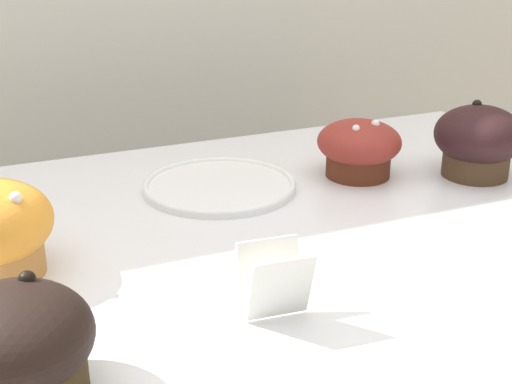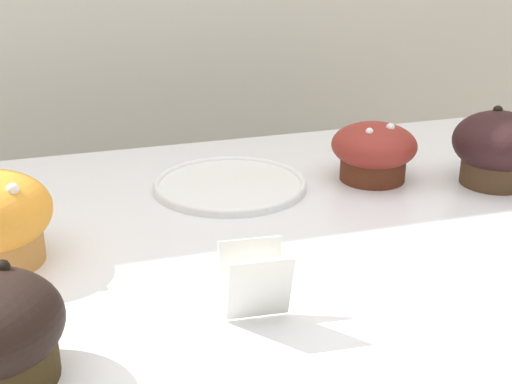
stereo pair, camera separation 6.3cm
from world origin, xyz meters
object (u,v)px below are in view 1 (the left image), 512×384
object	(u,v)px
muffin_back_right	(478,141)
serving_plate	(220,185)
muffin_front_center	(359,147)
muffin_front_left	(14,347)

from	to	relation	value
muffin_back_right	serving_plate	bearing A→B (deg)	165.33
serving_plate	muffin_front_center	bearing A→B (deg)	-7.74
muffin_front_center	muffin_front_left	xyz separation A→B (m)	(-0.42, -0.28, 0.00)
muffin_back_right	serving_plate	xyz separation A→B (m)	(-0.30, 0.08, -0.04)
muffin_back_right	muffin_front_center	bearing A→B (deg)	156.94
muffin_front_left	muffin_back_right	bearing A→B (deg)	21.81
muffin_back_right	serving_plate	world-z (taller)	muffin_back_right
muffin_front_center	serving_plate	world-z (taller)	muffin_front_center
muffin_front_center	serving_plate	distance (m)	0.17
muffin_front_left	serving_plate	xyz separation A→B (m)	(0.25, 0.30, -0.03)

